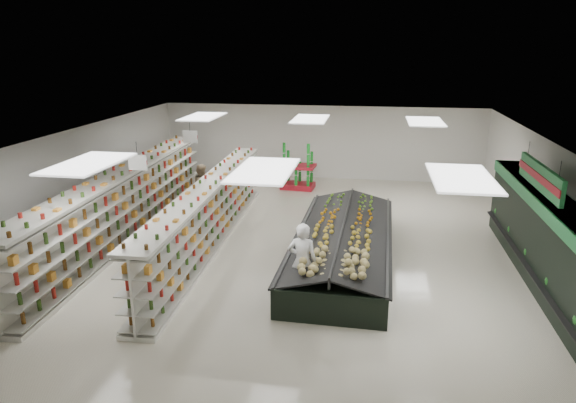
% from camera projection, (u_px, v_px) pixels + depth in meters
% --- Properties ---
extents(floor, '(16.00, 16.00, 0.00)m').
position_uv_depth(floor, '(293.00, 242.00, 15.47)').
color(floor, beige).
rests_on(floor, ground).
extents(ceiling, '(14.00, 16.00, 0.02)m').
position_uv_depth(ceiling, '(293.00, 137.00, 14.54)').
color(ceiling, white).
rests_on(ceiling, wall_back).
extents(wall_back, '(14.00, 0.02, 3.20)m').
position_uv_depth(wall_back, '(321.00, 142.00, 22.56)').
color(wall_back, white).
rests_on(wall_back, floor).
extents(wall_front, '(14.00, 0.02, 3.20)m').
position_uv_depth(wall_front, '(209.00, 338.00, 7.46)').
color(wall_front, white).
rests_on(wall_front, floor).
extents(wall_left, '(0.02, 16.00, 3.20)m').
position_uv_depth(wall_left, '(73.00, 181.00, 16.09)').
color(wall_left, white).
rests_on(wall_left, floor).
extents(wall_right, '(0.02, 16.00, 3.20)m').
position_uv_depth(wall_right, '(547.00, 202.00, 13.92)').
color(wall_right, white).
rests_on(wall_right, floor).
extents(produce_wall_case, '(0.93, 8.00, 2.20)m').
position_uv_depth(produce_wall_case, '(544.00, 233.00, 12.68)').
color(produce_wall_case, black).
rests_on(produce_wall_case, floor).
extents(aisle_sign_near, '(0.52, 0.06, 0.75)m').
position_uv_depth(aisle_sign_near, '(138.00, 162.00, 13.38)').
color(aisle_sign_near, white).
rests_on(aisle_sign_near, ceiling).
extents(aisle_sign_far, '(0.52, 0.06, 0.75)m').
position_uv_depth(aisle_sign_far, '(190.00, 137.00, 17.15)').
color(aisle_sign_far, white).
rests_on(aisle_sign_far, ceiling).
extents(hortifruti_banner, '(0.12, 3.20, 0.95)m').
position_uv_depth(hortifruti_banner, '(540.00, 177.00, 12.32)').
color(hortifruti_banner, '#217D3C').
rests_on(hortifruti_banner, ceiling).
extents(gondola_left, '(1.32, 12.06, 2.09)m').
position_uv_depth(gondola_left, '(126.00, 206.00, 15.68)').
color(gondola_left, silver).
rests_on(gondola_left, floor).
extents(gondola_center, '(1.09, 10.76, 1.86)m').
position_uv_depth(gondola_center, '(209.00, 217.00, 15.06)').
color(gondola_center, silver).
rests_on(gondola_center, floor).
extents(produce_island, '(2.79, 7.27, 1.08)m').
position_uv_depth(produce_island, '(343.00, 243.00, 14.08)').
color(produce_island, black).
rests_on(produce_island, floor).
extents(soda_endcap, '(1.46, 1.06, 1.77)m').
position_uv_depth(soda_endcap, '(298.00, 168.00, 21.03)').
color(soda_endcap, '#A71321').
rests_on(soda_endcap, floor).
extents(shopper_main, '(0.71, 0.49, 1.87)m').
position_uv_depth(shopper_main, '(302.00, 262.00, 11.71)').
color(shopper_main, white).
rests_on(shopper_main, floor).
extents(shopper_background, '(0.56, 0.85, 1.68)m').
position_uv_depth(shopper_background, '(203.00, 187.00, 18.25)').
color(shopper_background, tan).
rests_on(shopper_background, floor).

